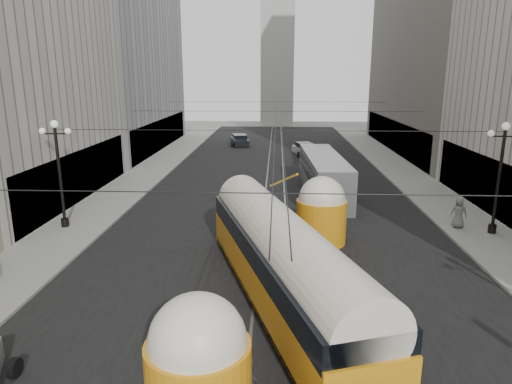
# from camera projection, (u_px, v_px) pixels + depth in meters

# --- Properties ---
(road) EXTENTS (20.00, 85.00, 0.02)m
(road) POSITION_uv_depth(u_px,v_px,m) (275.00, 178.00, 41.02)
(road) COLOR black
(road) RESTS_ON ground
(sidewalk_left) EXTENTS (4.00, 72.00, 0.15)m
(sidewalk_left) POSITION_uv_depth(u_px,v_px,m) (154.00, 169.00, 44.92)
(sidewalk_left) COLOR gray
(sidewalk_left) RESTS_ON ground
(sidewalk_right) EXTENTS (4.00, 72.00, 0.15)m
(sidewalk_right) POSITION_uv_depth(u_px,v_px,m) (400.00, 171.00, 43.85)
(sidewalk_right) COLOR gray
(sidewalk_right) RESTS_ON ground
(rail_left) EXTENTS (0.12, 85.00, 0.04)m
(rail_left) POSITION_uv_depth(u_px,v_px,m) (267.00, 178.00, 41.05)
(rail_left) COLOR gray
(rail_left) RESTS_ON ground
(rail_right) EXTENTS (0.12, 85.00, 0.04)m
(rail_right) POSITION_uv_depth(u_px,v_px,m) (284.00, 178.00, 40.98)
(rail_right) COLOR gray
(rail_right) RESTS_ON ground
(building_left_far) EXTENTS (12.60, 28.60, 28.60)m
(building_left_far) POSITION_uv_depth(u_px,v_px,m) (107.00, 28.00, 53.35)
(building_left_far) COLOR #999999
(building_left_far) RESTS_ON ground
(building_right_far) EXTENTS (12.60, 32.60, 32.60)m
(building_right_far) POSITION_uv_depth(u_px,v_px,m) (456.00, 8.00, 51.06)
(building_right_far) COLOR #514C47
(building_right_far) RESTS_ON ground
(distant_tower) EXTENTS (6.00, 6.00, 31.36)m
(distant_tower) POSITION_uv_depth(u_px,v_px,m) (277.00, 42.00, 83.25)
(distant_tower) COLOR #B2AFA8
(distant_tower) RESTS_ON ground
(lamppost_left_mid) EXTENTS (1.86, 0.44, 6.37)m
(lamppost_left_mid) POSITION_uv_depth(u_px,v_px,m) (59.00, 168.00, 26.62)
(lamppost_left_mid) COLOR black
(lamppost_left_mid) RESTS_ON sidewalk_left
(lamppost_right_mid) EXTENTS (1.86, 0.44, 6.37)m
(lamppost_right_mid) POSITION_uv_depth(u_px,v_px,m) (500.00, 172.00, 25.49)
(lamppost_right_mid) COLOR black
(lamppost_right_mid) RESTS_ON sidewalk_right
(catenary) EXTENTS (25.00, 72.00, 0.23)m
(catenary) POSITION_uv_depth(u_px,v_px,m) (277.00, 113.00, 38.57)
(catenary) COLOR black
(catenary) RESTS_ON ground
(streetcar) EXTENTS (7.15, 16.59, 3.79)m
(streetcar) POSITION_uv_depth(u_px,v_px,m) (282.00, 259.00, 18.25)
(streetcar) COLOR orange
(streetcar) RESTS_ON ground
(city_bus) EXTENTS (3.08, 12.25, 3.09)m
(city_bus) POSITION_uv_depth(u_px,v_px,m) (324.00, 174.00, 34.83)
(city_bus) COLOR gray
(city_bus) RESTS_ON ground
(sedan_white_far) EXTENTS (2.91, 4.80, 1.41)m
(sedan_white_far) POSITION_uv_depth(u_px,v_px,m) (305.00, 150.00, 52.81)
(sedan_white_far) COLOR silver
(sedan_white_far) RESTS_ON ground
(sedan_dark_far) EXTENTS (2.81, 4.88, 1.45)m
(sedan_dark_far) POSITION_uv_depth(u_px,v_px,m) (240.00, 140.00, 60.13)
(sedan_dark_far) COLOR black
(sedan_dark_far) RESTS_ON ground
(pedestrian_sidewalk_right) EXTENTS (1.03, 0.80, 1.85)m
(pedestrian_sidewalk_right) POSITION_uv_depth(u_px,v_px,m) (459.00, 213.00, 27.09)
(pedestrian_sidewalk_right) COLOR slate
(pedestrian_sidewalk_right) RESTS_ON sidewalk_right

